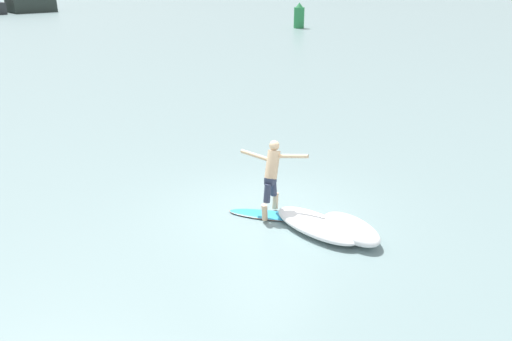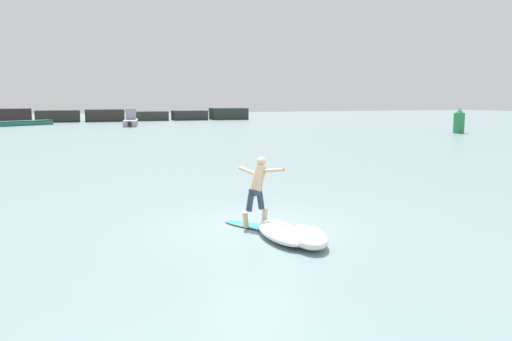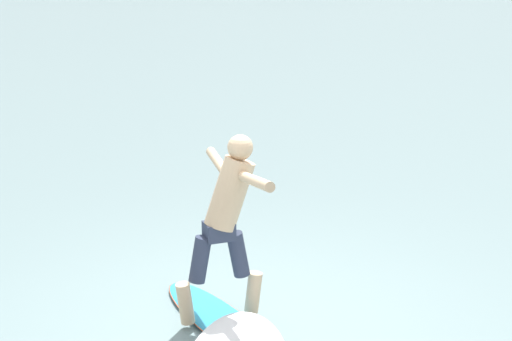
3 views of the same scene
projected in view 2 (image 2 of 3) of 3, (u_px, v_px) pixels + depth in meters
name	position (u px, v px, depth m)	size (l,w,h in m)	color
ground_plane	(256.00, 226.00, 12.71)	(200.00, 200.00, 0.00)	gray
rock_jetty_breakwater	(76.00, 116.00, 68.89)	(48.31, 4.51, 1.85)	#292A2D
surfboard	(256.00, 227.00, 12.48)	(1.47, 1.96, 0.20)	#309DCD
surfer	(258.00, 185.00, 12.41)	(0.92, 1.52, 1.71)	#D5B18A
fishing_boat_near_jetty	(131.00, 120.00, 59.94)	(2.65, 9.42, 2.93)	#A8A5B9
small_boat_offshore	(18.00, 123.00, 58.68)	(8.13, 5.53, 0.58)	#246959
channel_marker_buoy	(459.00, 122.00, 46.23)	(0.99, 0.99, 2.32)	#288447
wave_foam_at_tail	(308.00, 237.00, 10.96)	(1.11, 1.70, 0.39)	white
wave_foam_at_nose	(282.00, 233.00, 11.45)	(0.89, 2.15, 0.32)	white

